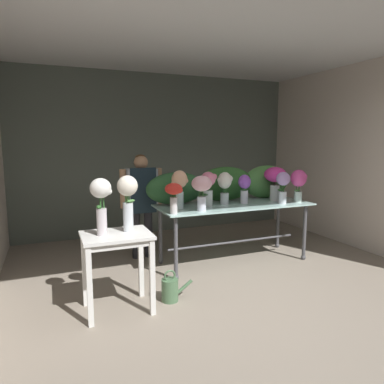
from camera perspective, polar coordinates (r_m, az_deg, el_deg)
name	(u,v)px	position (r m, az deg, el deg)	size (l,w,h in m)	color
ground_plane	(202,263)	(5.02, 1.59, -11.41)	(8.66, 8.66, 0.00)	gray
wall_back	(159,154)	(6.58, -5.37, 6.10)	(5.26, 0.12, 2.88)	slate
wall_right	(350,156)	(6.28, 24.25, 5.29)	(0.12, 4.05, 2.88)	beige
ceiling_slab	(203,42)	(4.88, 1.74, 23.09)	(5.38, 4.05, 0.12)	silver
display_table_glass	(234,213)	(4.92, 6.84, -3.38)	(2.15, 0.83, 0.83)	#ADD8D2
side_table_white	(117,246)	(3.59, -12.13, -8.52)	(0.67, 0.53, 0.79)	white
florist	(142,195)	(5.08, -8.17, -0.49)	(0.61, 0.24, 1.50)	#232328
foliage_backdrop	(224,184)	(5.11, 5.18, 1.23)	(2.27, 0.29, 0.50)	#28562D
vase_blush_ranunculus	(202,188)	(4.36, 1.59, 0.67)	(0.26, 0.26, 0.44)	silver
vase_ivory_roses	(225,185)	(4.83, 5.35, 1.15)	(0.24, 0.19, 0.45)	silver
vase_rosy_anemones	(208,186)	(4.67, 2.63, 0.98)	(0.23, 0.20, 0.46)	silver
vase_lilac_dahlias	(283,184)	(5.02, 14.58, 1.25)	(0.22, 0.19, 0.44)	silver
vase_peach_lilies	(180,185)	(4.52, -2.04, 1.14)	(0.23, 0.21, 0.49)	silver
vase_violet_hydrangea	(245,187)	(4.92, 8.52, 0.85)	(0.17, 0.17, 0.41)	silver
vase_magenta_carnations	(275,178)	(5.25, 13.36, 2.16)	(0.32, 0.32, 0.49)	silver
vase_fuchsia_peonies	(299,181)	(5.21, 16.90, 1.65)	(0.24, 0.22, 0.46)	silver
vase_scarlet_snapdragons	(174,194)	(4.19, -2.97, -0.25)	(0.23, 0.21, 0.37)	silver
vase_white_roses_tall	(101,199)	(3.46, -14.53, -1.17)	(0.20, 0.20, 0.55)	silver
vase_cream_lisianthus_tall	(128,197)	(3.56, -10.41, -0.78)	(0.20, 0.20, 0.57)	silver
watering_can	(170,289)	(3.90, -3.53, -15.50)	(0.35, 0.18, 0.34)	#4C704C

